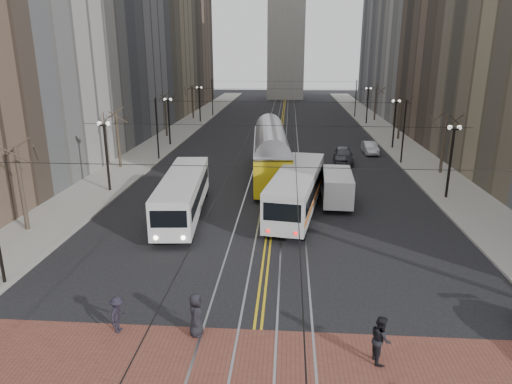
# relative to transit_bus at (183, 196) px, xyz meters

# --- Properties ---
(ground) EXTENTS (260.00, 260.00, 0.00)m
(ground) POSITION_rel_transit_bus_xyz_m (6.17, -12.50, -1.49)
(ground) COLOR black
(ground) RESTS_ON ground
(sidewalk_left) EXTENTS (5.00, 140.00, 0.15)m
(sidewalk_left) POSITION_rel_transit_bus_xyz_m (-8.83, 32.50, -1.41)
(sidewalk_left) COLOR gray
(sidewalk_left) RESTS_ON ground
(sidewalk_right) EXTENTS (5.00, 140.00, 0.15)m
(sidewalk_right) POSITION_rel_transit_bus_xyz_m (21.17, 32.50, -1.41)
(sidewalk_right) COLOR gray
(sidewalk_right) RESTS_ON ground
(crosswalk_band) EXTENTS (25.00, 6.00, 0.01)m
(crosswalk_band) POSITION_rel_transit_bus_xyz_m (6.17, -16.50, -1.48)
(crosswalk_band) COLOR brown
(crosswalk_band) RESTS_ON ground
(streetcar_rails) EXTENTS (4.80, 130.00, 0.02)m
(streetcar_rails) POSITION_rel_transit_bus_xyz_m (6.17, 32.50, -1.49)
(streetcar_rails) COLOR gray
(streetcar_rails) RESTS_ON ground
(centre_lines) EXTENTS (0.42, 130.00, 0.01)m
(centre_lines) POSITION_rel_transit_bus_xyz_m (6.17, 32.50, -1.48)
(centre_lines) COLOR gold
(centre_lines) RESTS_ON ground
(building_left_mid) EXTENTS (16.00, 20.00, 34.00)m
(building_left_mid) POSITION_rel_transit_bus_xyz_m (-19.33, 33.50, 15.51)
(building_left_mid) COLOR slate
(building_left_mid) RESTS_ON ground
(building_left_far) EXTENTS (16.00, 20.00, 40.00)m
(building_left_far) POSITION_rel_transit_bus_xyz_m (-19.33, 73.50, 18.51)
(building_left_far) COLOR brown
(building_left_far) RESTS_ON ground
(building_right_mid) EXTENTS (16.00, 20.00, 34.00)m
(building_right_mid) POSITION_rel_transit_bus_xyz_m (31.67, 33.50, 15.51)
(building_right_mid) COLOR brown
(building_right_mid) RESTS_ON ground
(building_right_far) EXTENTS (16.00, 20.00, 40.00)m
(building_right_far) POSITION_rel_transit_bus_xyz_m (31.67, 73.50, 18.51)
(building_right_far) COLOR slate
(building_right_far) RESTS_ON ground
(lamp_posts) EXTENTS (27.60, 57.20, 5.60)m
(lamp_posts) POSITION_rel_transit_bus_xyz_m (6.17, 16.25, 1.31)
(lamp_posts) COLOR black
(lamp_posts) RESTS_ON ground
(street_trees) EXTENTS (31.68, 53.28, 5.60)m
(street_trees) POSITION_rel_transit_bus_xyz_m (6.17, 22.75, 1.31)
(street_trees) COLOR #382D23
(street_trees) RESTS_ON ground
(trolley_wires) EXTENTS (25.96, 120.00, 6.60)m
(trolley_wires) POSITION_rel_transit_bus_xyz_m (6.17, 22.33, 2.28)
(trolley_wires) COLOR black
(trolley_wires) RESTS_ON ground
(transit_bus) EXTENTS (3.50, 12.09, 2.98)m
(transit_bus) POSITION_rel_transit_bus_xyz_m (0.00, 0.00, 0.00)
(transit_bus) COLOR silver
(transit_bus) RESTS_ON ground
(streetcar) EXTENTS (4.03, 16.23, 3.79)m
(streetcar) POSITION_rel_transit_bus_xyz_m (5.67, 11.08, 0.40)
(streetcar) COLOR gold
(streetcar) RESTS_ON ground
(rear_bus) EXTENTS (4.55, 12.42, 3.17)m
(rear_bus) POSITION_rel_transit_bus_xyz_m (7.97, 1.32, 0.10)
(rear_bus) COLOR silver
(rear_bus) RESTS_ON ground
(cargo_van) EXTENTS (2.40, 5.64, 2.45)m
(cargo_van) POSITION_rel_transit_bus_xyz_m (11.06, 3.57, -0.26)
(cargo_van) COLOR silver
(cargo_van) RESTS_ON ground
(sedan_grey) EXTENTS (2.28, 5.02, 1.67)m
(sedan_grey) POSITION_rel_transit_bus_xyz_m (13.07, 17.40, -0.65)
(sedan_grey) COLOR #3F4046
(sedan_grey) RESTS_ON ground
(sedan_silver) EXTENTS (1.55, 4.17, 1.36)m
(sedan_silver) POSITION_rel_transit_bus_xyz_m (16.67, 22.44, -0.81)
(sedan_silver) COLOR #B0B3B8
(sedan_silver) RESTS_ON ground
(pedestrian_a) EXTENTS (0.66, 0.95, 1.85)m
(pedestrian_a) POSITION_rel_transit_bus_xyz_m (3.69, -14.00, -0.55)
(pedestrian_a) COLOR black
(pedestrian_a) RESTS_ON crosswalk_band
(pedestrian_c) EXTENTS (0.79, 0.97, 1.87)m
(pedestrian_c) POSITION_rel_transit_bus_xyz_m (10.86, -15.15, -0.54)
(pedestrian_c) COLOR black
(pedestrian_c) RESTS_ON crosswalk_band
(pedestrian_d) EXTENTS (0.67, 1.07, 1.58)m
(pedestrian_d) POSITION_rel_transit_bus_xyz_m (0.42, -14.00, -0.69)
(pedestrian_d) COLOR black
(pedestrian_d) RESTS_ON crosswalk_band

